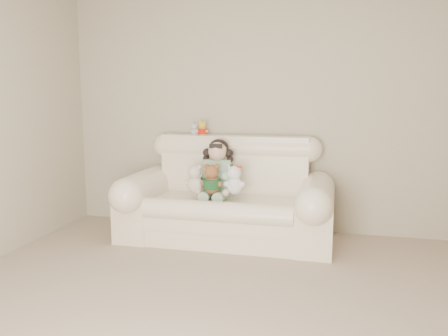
# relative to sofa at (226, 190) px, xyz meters

# --- Properties ---
(wall_back) EXTENTS (4.50, 0.00, 4.50)m
(wall_back) POSITION_rel_sofa_xyz_m (0.38, 0.50, 0.78)
(wall_back) COLOR #B2A98D
(wall_back) RESTS_ON ground
(sofa) EXTENTS (2.10, 0.95, 1.03)m
(sofa) POSITION_rel_sofa_xyz_m (0.00, 0.00, 0.00)
(sofa) COLOR #FFF6CD
(sofa) RESTS_ON floor
(seated_child) EXTENTS (0.36, 0.44, 0.60)m
(seated_child) POSITION_rel_sofa_xyz_m (-0.11, 0.08, 0.20)
(seated_child) COLOR #317B3F
(seated_child) RESTS_ON sofa
(brown_teddy) EXTENTS (0.23, 0.18, 0.35)m
(brown_teddy) POSITION_rel_sofa_xyz_m (-0.11, -0.15, 0.16)
(brown_teddy) COLOR brown
(brown_teddy) RESTS_ON sofa
(white_cat) EXTENTS (0.26, 0.24, 0.34)m
(white_cat) POSITION_rel_sofa_xyz_m (0.11, -0.10, 0.15)
(white_cat) COLOR white
(white_cat) RESTS_ON sofa
(cream_teddy) EXTENTS (0.24, 0.20, 0.33)m
(cream_teddy) POSITION_rel_sofa_xyz_m (-0.28, -0.14, 0.15)
(cream_teddy) COLOR beige
(cream_teddy) RESTS_ON sofa
(yellow_mini_bear) EXTENTS (0.14, 0.11, 0.20)m
(yellow_mini_bear) POSITION_rel_sofa_xyz_m (-0.34, 0.34, 0.59)
(yellow_mini_bear) COLOR gold
(yellow_mini_bear) RESTS_ON sofa
(grey_mini_plush) EXTENTS (0.12, 0.10, 0.17)m
(grey_mini_plush) POSITION_rel_sofa_xyz_m (-0.44, 0.38, 0.58)
(grey_mini_plush) COLOR silver
(grey_mini_plush) RESTS_ON sofa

